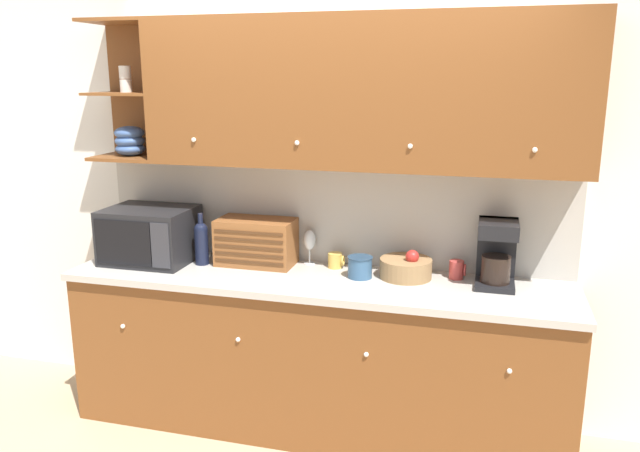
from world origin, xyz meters
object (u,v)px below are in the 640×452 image
object	(u,v)px
bread_box	(256,242)
microwave	(150,235)
storage_canister	(360,267)
coffee_maker	(497,252)
wine_bottle	(201,241)
mug_blue_second	(457,270)
wine_glass	(310,241)
fruit_basket	(406,268)
mug	(336,260)

from	to	relation	value
bread_box	microwave	bearing A→B (deg)	-170.51
storage_canister	coffee_maker	xyz separation A→B (m)	(0.74, 0.07, 0.12)
wine_bottle	mug_blue_second	distance (m)	1.51
wine_bottle	bread_box	distance (m)	0.33
bread_box	mug_blue_second	world-z (taller)	bread_box
wine_bottle	bread_box	world-z (taller)	wine_bottle
wine_glass	fruit_basket	size ratio (longest dim) A/B	0.72
microwave	fruit_basket	distance (m)	1.56
fruit_basket	wine_bottle	bearing A→B (deg)	-177.05
bread_box	fruit_basket	bearing A→B (deg)	-1.49
storage_canister	mug_blue_second	xyz separation A→B (m)	(0.53, 0.12, -0.01)
mug	coffee_maker	xyz separation A→B (m)	(0.91, -0.07, 0.14)
wine_glass	mug_blue_second	bearing A→B (deg)	-3.68
wine_bottle	fruit_basket	bearing A→B (deg)	2.95
bread_box	fruit_basket	world-z (taller)	bread_box
wine_glass	mug_blue_second	size ratio (longest dim) A/B	2.01
wine_bottle	mug_blue_second	world-z (taller)	wine_bottle
coffee_maker	fruit_basket	bearing A→B (deg)	-179.39
wine_bottle	mug_blue_second	bearing A→B (deg)	4.55
wine_bottle	wine_glass	xyz separation A→B (m)	(0.63, 0.18, -0.00)
bread_box	mug_blue_second	distance (m)	1.19
wine_bottle	bread_box	xyz separation A→B (m)	(0.32, 0.09, -0.00)
wine_bottle	coffee_maker	bearing A→B (deg)	2.29
fruit_basket	wine_glass	bearing A→B (deg)	169.32
mug_blue_second	coffee_maker	xyz separation A→B (m)	(0.21, -0.05, 0.13)
storage_canister	coffee_maker	distance (m)	0.75
storage_canister	fruit_basket	xyz separation A→B (m)	(0.25, 0.07, -0.00)
fruit_basket	storage_canister	bearing A→B (deg)	-164.98
bread_box	mug	size ratio (longest dim) A/B	4.78
microwave	storage_canister	xyz separation A→B (m)	(1.30, 0.02, -0.10)
wine_glass	coffee_maker	world-z (taller)	coffee_maker
fruit_basket	mug_blue_second	bearing A→B (deg)	11.43
wine_glass	storage_canister	size ratio (longest dim) A/B	1.47
mug_blue_second	coffee_maker	bearing A→B (deg)	-14.02
coffee_maker	microwave	bearing A→B (deg)	-177.47
mug	coffee_maker	distance (m)	0.92
wine_glass	coffee_maker	size ratio (longest dim) A/B	0.58
mug	coffee_maker	size ratio (longest dim) A/B	0.27
bread_box	fruit_basket	size ratio (longest dim) A/B	1.57
wine_glass	mug_blue_second	world-z (taller)	wine_glass
wine_bottle	mug_blue_second	xyz separation A→B (m)	(1.50, 0.12, -0.09)
wine_bottle	fruit_basket	distance (m)	1.23
bread_box	coffee_maker	bearing A→B (deg)	-0.76
bread_box	coffee_maker	world-z (taller)	coffee_maker
storage_canister	fruit_basket	size ratio (longest dim) A/B	0.49
bread_box	coffee_maker	size ratio (longest dim) A/B	1.27
mug_blue_second	wine_bottle	bearing A→B (deg)	-175.45
microwave	mug	distance (m)	1.15
wine_bottle	wine_glass	world-z (taller)	wine_bottle
wine_glass	mug_blue_second	distance (m)	0.88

